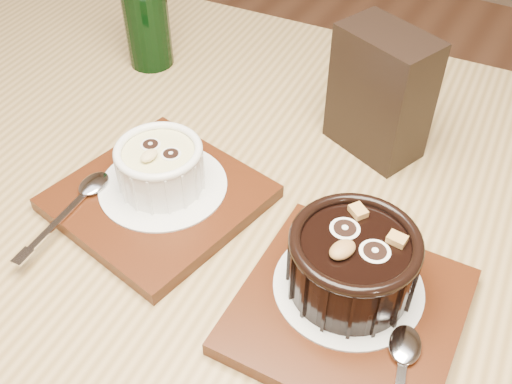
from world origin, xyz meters
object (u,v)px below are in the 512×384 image
tray_left (159,198)px  tray_right (349,311)px  condiment_stand (381,93)px  table (257,285)px  ramekin_white (160,165)px  green_bottle (144,4)px  ramekin_dark (353,260)px

tray_left → tray_right: 0.22m
condiment_stand → table: bearing=-105.5°
ramekin_white → green_bottle: green_bottle is taller
ramekin_dark → green_bottle: bearing=168.7°
ramekin_white → tray_right: 0.23m
table → condiment_stand: condiment_stand is taller
table → condiment_stand: size_ratio=8.95×
ramekin_white → ramekin_dark: ramekin_dark is taller
ramekin_white → condiment_stand: 0.24m
tray_left → condiment_stand: size_ratio=1.29×
green_bottle → ramekin_dark: bearing=-30.5°
ramekin_white → tray_right: ramekin_white is taller
table → condiment_stand: 0.24m
tray_left → green_bottle: size_ratio=0.83×
table → tray_right: 0.16m
table → condiment_stand: bearing=74.5°
ramekin_white → green_bottle: (-0.17, 0.20, 0.04)m
table → green_bottle: bearing=144.8°
table → ramekin_dark: 0.18m
table → green_bottle: (-0.27, 0.19, 0.17)m
tray_left → ramekin_dark: ramekin_dark is taller
ramekin_dark → condiment_stand: bearing=125.2°
table → ramekin_white: bearing=-174.7°
tray_left → green_bottle: 0.28m
tray_left → condiment_stand: bearing=52.1°
ramekin_dark → green_bottle: size_ratio=0.50×
tray_left → ramekin_white: size_ratio=2.08×
tray_left → tray_right: (0.22, -0.03, 0.00)m
table → ramekin_white: (-0.11, -0.01, 0.13)m
green_bottle → tray_left: bearing=-51.4°
tray_right → tray_left: bearing=172.3°
green_bottle → ramekin_white: bearing=-50.2°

